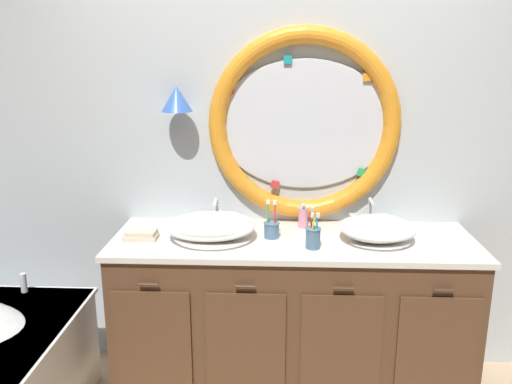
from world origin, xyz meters
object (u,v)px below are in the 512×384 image
at_px(sink_basin_left, 211,226).
at_px(folded_hand_towel, 141,235).
at_px(soap_dispenser, 303,217).
at_px(sink_basin_right, 377,228).
at_px(toothbrush_holder_left, 272,229).
at_px(toothbrush_holder_right, 313,237).

xyz_separation_m(sink_basin_left, folded_hand_towel, (-0.37, -0.03, -0.05)).
bearing_deg(soap_dispenser, sink_basin_left, -157.14).
distance_m(sink_basin_right, folded_hand_towel, 1.25).
height_order(sink_basin_right, toothbrush_holder_left, toothbrush_holder_left).
distance_m(toothbrush_holder_right, folded_hand_towel, 0.91).
bearing_deg(sink_basin_right, toothbrush_holder_right, -161.02).
bearing_deg(toothbrush_holder_left, sink_basin_left, -175.06).
distance_m(sink_basin_right, toothbrush_holder_left, 0.56).
distance_m(sink_basin_left, toothbrush_holder_right, 0.55).
height_order(sink_basin_left, toothbrush_holder_right, toothbrush_holder_right).
height_order(toothbrush_holder_left, folded_hand_towel, toothbrush_holder_left).
height_order(sink_basin_right, toothbrush_holder_right, toothbrush_holder_right).
bearing_deg(folded_hand_towel, sink_basin_right, 1.16).
height_order(toothbrush_holder_left, toothbrush_holder_right, toothbrush_holder_right).
bearing_deg(sink_basin_right, sink_basin_left, 180.00).
bearing_deg(folded_hand_towel, soap_dispenser, 15.14).
bearing_deg(sink_basin_left, sink_basin_right, 0.00).
height_order(sink_basin_left, toothbrush_holder_left, toothbrush_holder_left).
bearing_deg(toothbrush_holder_left, folded_hand_towel, -175.61).
bearing_deg(sink_basin_right, folded_hand_towel, -178.84).
xyz_separation_m(sink_basin_left, toothbrush_holder_right, (0.53, -0.12, -0.01)).
height_order(sink_basin_left, folded_hand_towel, sink_basin_left).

